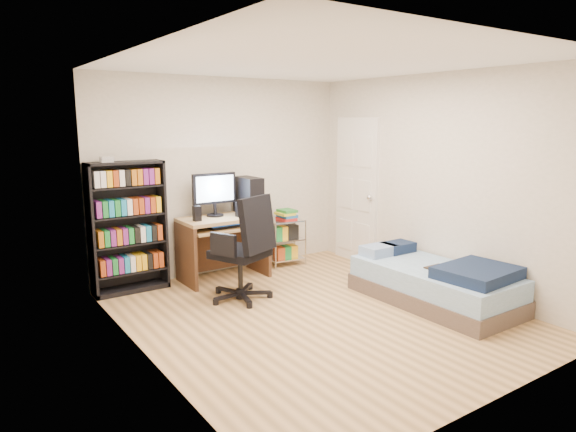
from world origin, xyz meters
TOP-DOWN VIEW (x-y plane):
  - room at (0.00, 0.00)m, footprint 3.58×4.08m
  - media_shelf at (-1.32, 1.84)m, footprint 0.85×0.28m
  - computer_desk at (-0.10, 1.70)m, footprint 1.05×0.61m
  - office_chair at (-0.37, 0.84)m, footprint 0.91×0.91m
  - wire_cart at (0.80, 1.74)m, footprint 0.52×0.40m
  - bed at (1.28, -0.44)m, footprint 0.90×1.80m
  - door at (1.72, 1.35)m, footprint 0.12×0.80m

SIDE VIEW (x-z plane):
  - bed at x=1.28m, z-range -0.03..0.48m
  - office_chair at x=-0.37m, z-range -0.21..0.96m
  - wire_cart at x=0.80m, z-range 0.12..0.89m
  - computer_desk at x=-0.10m, z-range 0.05..1.38m
  - media_shelf at x=-1.32m, z-range -0.01..1.56m
  - door at x=1.72m, z-range 0.00..2.00m
  - room at x=0.00m, z-range -0.04..2.54m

